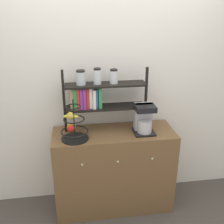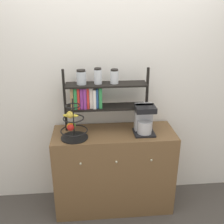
% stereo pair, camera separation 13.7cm
% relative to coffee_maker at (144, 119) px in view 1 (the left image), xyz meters
% --- Properties ---
extents(ground_plane, '(12.00, 12.00, 0.00)m').
position_rel_coffee_maker_xyz_m(ground_plane, '(-0.30, -0.20, -1.06)').
color(ground_plane, '#47423D').
extents(wall_back, '(7.00, 0.05, 2.60)m').
position_rel_coffee_maker_xyz_m(wall_back, '(-0.30, 0.32, 0.24)').
color(wall_back, silver).
rests_on(wall_back, ground_plane).
extents(sideboard, '(1.26, 0.49, 0.92)m').
position_rel_coffee_maker_xyz_m(sideboard, '(-0.30, 0.04, -0.60)').
color(sideboard, brown).
rests_on(sideboard, ground_plane).
extents(coffee_maker, '(0.21, 0.21, 0.30)m').
position_rel_coffee_maker_xyz_m(coffee_maker, '(0.00, 0.00, 0.00)').
color(coffee_maker, black).
rests_on(coffee_maker, sideboard).
extents(fruit_stand, '(0.27, 0.27, 0.41)m').
position_rel_coffee_maker_xyz_m(fruit_stand, '(-0.71, -0.05, -0.01)').
color(fruit_stand, black).
rests_on(fruit_stand, sideboard).
extents(shelf_hutch, '(0.86, 0.20, 0.65)m').
position_rel_coffee_maker_xyz_m(shelf_hutch, '(-0.48, 0.13, 0.25)').
color(shelf_hutch, black).
rests_on(shelf_hutch, sideboard).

